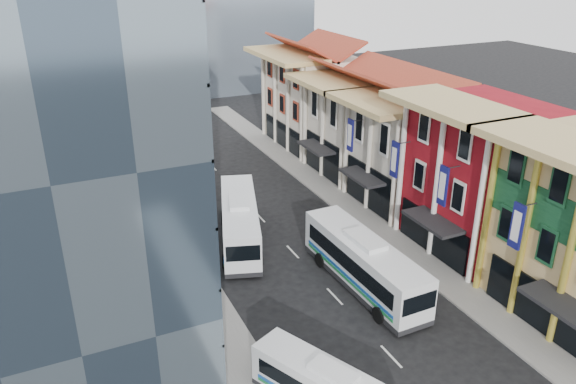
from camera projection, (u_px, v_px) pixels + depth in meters
name	position (u px, v px, depth m)	size (l,w,h in m)	color
sidewalk_right	(381.00, 231.00, 48.77)	(3.00, 90.00, 0.15)	slate
sidewalk_left	(191.00, 274.00, 42.25)	(3.00, 90.00, 0.15)	slate
shophouse_red	(480.00, 177.00, 44.35)	(8.00, 10.00, 12.00)	maroon
shophouse_cream_near	(407.00, 153.00, 52.65)	(8.00, 9.00, 10.00)	beige
shophouse_cream_mid	(357.00, 127.00, 60.14)	(8.00, 9.00, 10.00)	beige
shophouse_cream_far	(313.00, 100.00, 68.67)	(8.00, 12.00, 11.00)	beige
office_tower	(35.00, 101.00, 30.51)	(12.00, 26.00, 30.00)	#364555
office_block_far	(51.00, 127.00, 53.23)	(10.00, 18.00, 14.00)	gray
bus_left_far	(240.00, 220.00, 46.36)	(2.89, 12.36, 3.96)	white
bus_right	(364.00, 262.00, 40.14)	(2.95, 12.59, 4.04)	white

